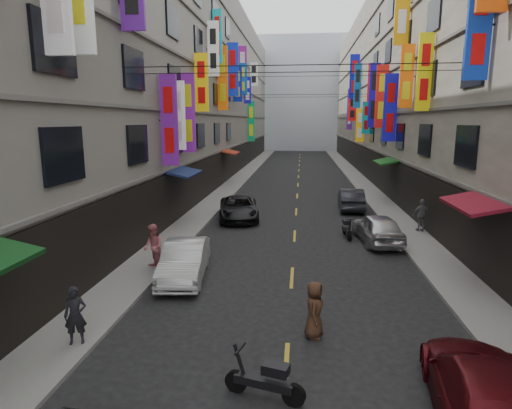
% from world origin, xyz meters
% --- Properties ---
extents(sidewalk_left, '(2.00, 90.00, 0.12)m').
position_xyz_m(sidewalk_left, '(-6.00, 42.00, 0.06)').
color(sidewalk_left, slate).
rests_on(sidewalk_left, ground).
extents(sidewalk_right, '(2.00, 90.00, 0.12)m').
position_xyz_m(sidewalk_right, '(6.00, 42.00, 0.06)').
color(sidewalk_right, slate).
rests_on(sidewalk_right, ground).
extents(building_row_left, '(10.14, 90.00, 19.00)m').
position_xyz_m(building_row_left, '(-11.99, 42.00, 9.49)').
color(building_row_left, gray).
rests_on(building_row_left, ground).
extents(building_row_right, '(10.14, 90.00, 19.00)m').
position_xyz_m(building_row_right, '(11.99, 42.00, 9.49)').
color(building_row_right, '#AEA492').
rests_on(building_row_right, ground).
extents(haze_block, '(18.00, 8.00, 22.00)m').
position_xyz_m(haze_block, '(0.00, 92.00, 11.00)').
color(haze_block, silver).
rests_on(haze_block, ground).
extents(shop_signage, '(14.00, 55.00, 12.53)m').
position_xyz_m(shop_signage, '(-0.06, 35.11, 9.22)').
color(shop_signage, '#120FB3').
rests_on(shop_signage, ground).
extents(street_awnings, '(13.99, 35.20, 0.41)m').
position_xyz_m(street_awnings, '(-1.26, 26.00, 3.00)').
color(street_awnings, '#124418').
rests_on(street_awnings, ground).
extents(overhead_cables, '(14.00, 38.04, 1.24)m').
position_xyz_m(overhead_cables, '(0.00, 30.00, 8.80)').
color(overhead_cables, black).
rests_on(overhead_cables, ground).
extents(lane_markings, '(0.12, 80.20, 0.01)m').
position_xyz_m(lane_markings, '(0.00, 39.00, 0.00)').
color(lane_markings, gold).
rests_on(lane_markings, ground).
extents(scooter_crossing, '(1.77, 0.71, 1.14)m').
position_xyz_m(scooter_crossing, '(-0.39, 10.72, 0.44)').
color(scooter_crossing, black).
rests_on(scooter_crossing, ground).
extents(scooter_far_right, '(0.53, 1.80, 1.14)m').
position_xyz_m(scooter_far_right, '(2.65, 24.00, 0.44)').
color(scooter_far_right, black).
rests_on(scooter_far_right, ground).
extents(car_left_mid, '(1.97, 4.41, 1.40)m').
position_xyz_m(car_left_mid, '(-4.00, 17.49, 0.70)').
color(car_left_mid, silver).
rests_on(car_left_mid, ground).
extents(car_left_far, '(3.03, 5.17, 1.35)m').
position_xyz_m(car_left_far, '(-3.42, 27.44, 0.68)').
color(car_left_far, black).
rests_on(car_left_far, ground).
extents(car_right_near, '(2.65, 5.05, 1.40)m').
position_xyz_m(car_right_near, '(3.85, 10.33, 0.70)').
color(car_right_near, '#560E15').
rests_on(car_right_near, ground).
extents(car_right_mid, '(2.18, 4.41, 1.45)m').
position_xyz_m(car_right_mid, '(4.00, 23.17, 0.72)').
color(car_right_mid, silver).
rests_on(car_right_mid, ground).
extents(car_right_far, '(1.65, 4.39, 1.43)m').
position_xyz_m(car_right_far, '(3.61, 31.06, 0.72)').
color(car_right_far, '#282931').
rests_on(car_right_far, ground).
extents(pedestrian_lnear, '(0.70, 0.67, 1.54)m').
position_xyz_m(pedestrian_lnear, '(-5.46, 12.33, 0.89)').
color(pedestrian_lnear, black).
rests_on(pedestrian_lnear, sidewalk_left).
extents(pedestrian_lfar, '(1.01, 1.04, 1.78)m').
position_xyz_m(pedestrian_lfar, '(-5.40, 18.09, 1.01)').
color(pedestrian_lfar, '#CA6B72').
rests_on(pedestrian_lfar, sidewalk_left).
extents(pedestrian_rfar, '(1.08, 0.73, 1.70)m').
position_xyz_m(pedestrian_rfar, '(6.60, 25.25, 0.97)').
color(pedestrian_rfar, '#5D5C5F').
rests_on(pedestrian_rfar, sidewalk_right).
extents(pedestrian_crossing, '(0.61, 0.83, 1.59)m').
position_xyz_m(pedestrian_crossing, '(0.70, 13.52, 0.79)').
color(pedestrian_crossing, '#442A1B').
rests_on(pedestrian_crossing, ground).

